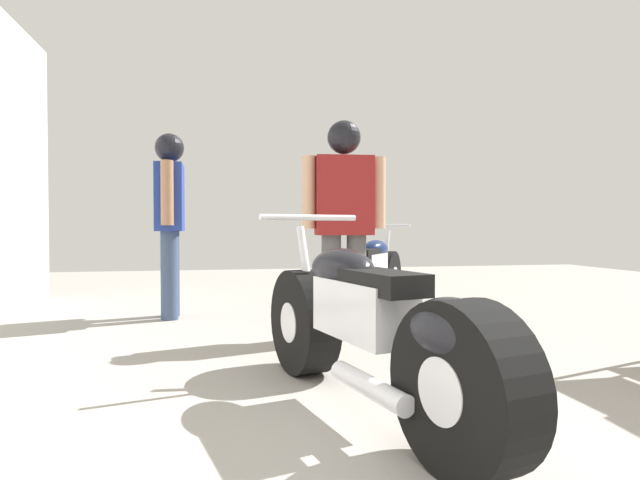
{
  "coord_description": "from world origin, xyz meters",
  "views": [
    {
      "loc": [
        -0.84,
        -0.46,
        0.87
      ],
      "look_at": [
        -0.16,
        3.06,
        0.78
      ],
      "focal_mm": 28.69,
      "sensor_mm": 36.0,
      "label": 1
    }
  ],
  "objects_px": {
    "motorcycle_maroon_cruiser": "(367,329)",
    "mechanic_in_blue": "(344,208)",
    "motorcycle_black_naked": "(369,274)",
    "mechanic_with_helmet": "(170,208)"
  },
  "relations": [
    {
      "from": "motorcycle_black_naked",
      "to": "mechanic_with_helmet",
      "type": "height_order",
      "value": "mechanic_with_helmet"
    },
    {
      "from": "mechanic_with_helmet",
      "to": "motorcycle_black_naked",
      "type": "bearing_deg",
      "value": 1.58
    },
    {
      "from": "mechanic_in_blue",
      "to": "mechanic_with_helmet",
      "type": "relative_size",
      "value": 0.97
    },
    {
      "from": "motorcycle_maroon_cruiser",
      "to": "mechanic_in_blue",
      "type": "distance_m",
      "value": 1.81
    },
    {
      "from": "motorcycle_maroon_cruiser",
      "to": "mechanic_in_blue",
      "type": "bearing_deg",
      "value": 80.01
    },
    {
      "from": "mechanic_in_blue",
      "to": "mechanic_with_helmet",
      "type": "distance_m",
      "value": 1.85
    },
    {
      "from": "mechanic_in_blue",
      "to": "motorcycle_black_naked",
      "type": "bearing_deg",
      "value": 65.12
    },
    {
      "from": "motorcycle_maroon_cruiser",
      "to": "mechanic_in_blue",
      "type": "height_order",
      "value": "mechanic_in_blue"
    },
    {
      "from": "motorcycle_maroon_cruiser",
      "to": "mechanic_with_helmet",
      "type": "xyz_separation_m",
      "value": [
        -1.15,
        2.83,
        0.67
      ]
    },
    {
      "from": "motorcycle_maroon_cruiser",
      "to": "mechanic_with_helmet",
      "type": "bearing_deg",
      "value": 112.1
    }
  ]
}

